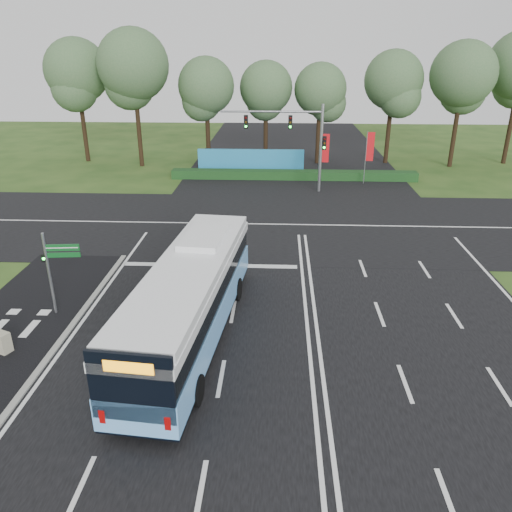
# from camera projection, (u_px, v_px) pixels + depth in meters

# --- Properties ---
(ground) EXTENTS (120.00, 120.00, 0.00)m
(ground) POSITION_uv_depth(u_px,v_px,m) (306.00, 313.00, 22.54)
(ground) COLOR #244517
(ground) RESTS_ON ground
(road_main) EXTENTS (20.00, 120.00, 0.04)m
(road_main) POSITION_uv_depth(u_px,v_px,m) (306.00, 313.00, 22.53)
(road_main) COLOR black
(road_main) RESTS_ON ground
(road_cross) EXTENTS (120.00, 14.00, 0.05)m
(road_cross) POSITION_uv_depth(u_px,v_px,m) (298.00, 225.00, 33.57)
(road_cross) COLOR black
(road_cross) RESTS_ON ground
(bike_path) EXTENTS (5.00, 18.00, 0.06)m
(bike_path) POSITION_uv_depth(u_px,v_px,m) (2.00, 342.00, 20.30)
(bike_path) COLOR black
(bike_path) RESTS_ON ground
(kerb_strip) EXTENTS (0.25, 18.00, 0.12)m
(kerb_strip) POSITION_uv_depth(u_px,v_px,m) (59.00, 343.00, 20.18)
(kerb_strip) COLOR gray
(kerb_strip) RESTS_ON ground
(city_bus) EXTENTS (3.85, 12.80, 3.62)m
(city_bus) POSITION_uv_depth(u_px,v_px,m) (190.00, 299.00, 19.93)
(city_bus) COLOR #6EB6FF
(city_bus) RESTS_ON ground
(pedestrian_signal) EXTENTS (0.29, 0.41, 3.25)m
(pedestrian_signal) POSITION_uv_depth(u_px,v_px,m) (47.00, 266.00, 23.04)
(pedestrian_signal) COLOR gray
(pedestrian_signal) RESTS_ON ground
(street_sign) EXTENTS (1.51, 0.23, 3.88)m
(street_sign) POSITION_uv_depth(u_px,v_px,m) (56.00, 264.00, 21.57)
(street_sign) COLOR gray
(street_sign) RESTS_ON ground
(utility_cabinet) EXTENTS (0.66, 0.61, 0.89)m
(utility_cabinet) POSITION_uv_depth(u_px,v_px,m) (3.00, 343.00, 19.46)
(utility_cabinet) COLOR #A5A085
(utility_cabinet) RESTS_ON ground
(banner_flag_mid) EXTENTS (0.66, 0.07, 4.46)m
(banner_flag_mid) POSITION_uv_depth(u_px,v_px,m) (324.00, 151.00, 42.18)
(banner_flag_mid) COLOR gray
(banner_flag_mid) RESTS_ON ground
(banner_flag_right) EXTENTS (0.67, 0.07, 4.56)m
(banner_flag_right) POSITION_uv_depth(u_px,v_px,m) (369.00, 150.00, 42.46)
(banner_flag_right) COLOR gray
(banner_flag_right) RESTS_ON ground
(traffic_light_gantry) EXTENTS (8.41, 0.28, 7.00)m
(traffic_light_gantry) POSITION_uv_depth(u_px,v_px,m) (299.00, 134.00, 39.58)
(traffic_light_gantry) COLOR gray
(traffic_light_gantry) RESTS_ON ground
(hedge) EXTENTS (22.00, 1.20, 0.80)m
(hedge) POSITION_uv_depth(u_px,v_px,m) (294.00, 175.00, 44.93)
(hedge) COLOR #153918
(hedge) RESTS_ON ground
(blue_hoarding) EXTENTS (10.00, 0.30, 2.20)m
(blue_hoarding) POSITION_uv_depth(u_px,v_px,m) (251.00, 161.00, 47.13)
(blue_hoarding) COLOR teal
(blue_hoarding) RESTS_ON ground
(eucalyptus_row) EXTENTS (49.48, 9.50, 12.86)m
(eucalyptus_row) POSITION_uv_depth(u_px,v_px,m) (298.00, 75.00, 47.67)
(eucalyptus_row) COLOR black
(eucalyptus_row) RESTS_ON ground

